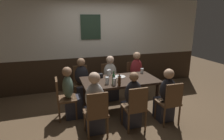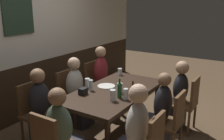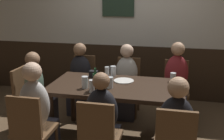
% 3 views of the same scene
% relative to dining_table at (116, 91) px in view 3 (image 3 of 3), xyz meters
% --- Properties ---
extents(ground_plane, '(12.00, 12.00, 0.00)m').
position_rel_dining_table_xyz_m(ground_plane, '(0.00, 0.00, -0.66)').
color(ground_plane, brown).
extents(wall_back, '(6.40, 0.13, 2.60)m').
position_rel_dining_table_xyz_m(wall_back, '(-0.00, 1.65, 0.64)').
color(wall_back, '#332316').
rests_on(wall_back, ground_plane).
extents(dining_table, '(1.68, 0.90, 0.74)m').
position_rel_dining_table_xyz_m(dining_table, '(0.00, 0.00, 0.00)').
color(dining_table, black).
rests_on(dining_table, ground_plane).
extents(chair_left_far, '(0.40, 0.40, 0.88)m').
position_rel_dining_table_xyz_m(chair_left_far, '(-0.74, 0.87, -0.16)').
color(chair_left_far, brown).
rests_on(chair_left_far, ground_plane).
extents(chair_left_near, '(0.40, 0.40, 0.88)m').
position_rel_dining_table_xyz_m(chair_left_near, '(-0.74, -0.87, -0.16)').
color(chair_left_near, brown).
rests_on(chair_left_near, ground_plane).
extents(chair_mid_far, '(0.40, 0.40, 0.88)m').
position_rel_dining_table_xyz_m(chair_mid_far, '(0.00, 0.87, -0.16)').
color(chair_mid_far, brown).
rests_on(chair_mid_far, ground_plane).
extents(chair_mid_near, '(0.40, 0.40, 0.88)m').
position_rel_dining_table_xyz_m(chair_mid_near, '(0.00, -0.87, -0.16)').
color(chair_mid_near, brown).
rests_on(chair_mid_near, ground_plane).
extents(chair_right_far, '(0.40, 0.40, 0.88)m').
position_rel_dining_table_xyz_m(chair_right_far, '(0.74, 0.87, -0.16)').
color(chair_right_far, brown).
rests_on(chair_right_far, ground_plane).
extents(chair_head_west, '(0.40, 0.40, 0.88)m').
position_rel_dining_table_xyz_m(chair_head_west, '(-1.26, 0.00, -0.16)').
color(chair_head_west, brown).
rests_on(chair_head_west, ground_plane).
extents(person_left_far, '(0.34, 0.37, 1.12)m').
position_rel_dining_table_xyz_m(person_left_far, '(-0.74, 0.70, -0.18)').
color(person_left_far, '#2D2D38').
rests_on(person_left_far, ground_plane).
extents(person_left_near, '(0.34, 0.37, 1.18)m').
position_rel_dining_table_xyz_m(person_left_near, '(-0.74, -0.70, -0.16)').
color(person_left_near, '#2D2D38').
rests_on(person_left_near, ground_plane).
extents(person_mid_far, '(0.34, 0.37, 1.13)m').
position_rel_dining_table_xyz_m(person_mid_far, '(-0.00, 0.70, -0.18)').
color(person_mid_far, '#2D2D38').
rests_on(person_mid_far, ground_plane).
extents(person_mid_near, '(0.34, 0.37, 1.12)m').
position_rel_dining_table_xyz_m(person_mid_near, '(0.00, -0.70, -0.19)').
color(person_mid_near, '#2D2D38').
rests_on(person_mid_near, ground_plane).
extents(person_right_far, '(0.34, 0.37, 1.19)m').
position_rel_dining_table_xyz_m(person_right_far, '(0.74, 0.70, -0.15)').
color(person_right_far, '#2D2D38').
rests_on(person_right_far, ground_plane).
extents(person_right_near, '(0.34, 0.37, 1.12)m').
position_rel_dining_table_xyz_m(person_right_near, '(0.74, -0.70, -0.19)').
color(person_right_near, '#2D2D38').
rests_on(person_right_near, ground_plane).
extents(person_head_west, '(0.37, 0.34, 1.12)m').
position_rel_dining_table_xyz_m(person_head_west, '(-1.09, 0.00, -0.19)').
color(person_head_west, '#2D2D38').
rests_on(person_head_west, ground_plane).
extents(pint_glass_stout, '(0.06, 0.06, 0.15)m').
position_rel_dining_table_xyz_m(pint_glass_stout, '(-0.19, 0.28, 0.15)').
color(pint_glass_stout, silver).
rests_on(pint_glass_stout, dining_table).
extents(pint_glass_pale, '(0.07, 0.07, 0.11)m').
position_rel_dining_table_xyz_m(pint_glass_pale, '(0.69, 0.31, 0.13)').
color(pint_glass_pale, silver).
rests_on(pint_glass_pale, dining_table).
extents(tumbler_short, '(0.08, 0.08, 0.14)m').
position_rel_dining_table_xyz_m(tumbler_short, '(-0.13, 0.39, 0.15)').
color(tumbler_short, silver).
rests_on(tumbler_short, dining_table).
extents(beer_glass_half, '(0.08, 0.08, 0.14)m').
position_rel_dining_table_xyz_m(beer_glass_half, '(-0.06, -0.13, 0.14)').
color(beer_glass_half, silver).
rests_on(beer_glass_half, dining_table).
extents(pint_glass_amber, '(0.08, 0.08, 0.15)m').
position_rel_dining_table_xyz_m(pint_glass_amber, '(-0.35, -0.20, 0.14)').
color(pint_glass_amber, silver).
rests_on(pint_glass_amber, dining_table).
extents(highball_clear, '(0.06, 0.06, 0.15)m').
position_rel_dining_table_xyz_m(highball_clear, '(-0.23, -0.32, 0.15)').
color(highball_clear, silver).
rests_on(highball_clear, dining_table).
extents(beer_bottle_green, '(0.06, 0.06, 0.27)m').
position_rel_dining_table_xyz_m(beer_bottle_green, '(-0.22, -0.22, 0.19)').
color(beer_bottle_green, '#194723').
rests_on(beer_bottle_green, dining_table).
extents(beer_bottle_brown, '(0.06, 0.06, 0.24)m').
position_rel_dining_table_xyz_m(beer_bottle_brown, '(-0.15, -0.38, 0.18)').
color(beer_bottle_brown, '#42230F').
rests_on(beer_bottle_brown, dining_table).
extents(plate_white_large, '(0.26, 0.26, 0.01)m').
position_rel_dining_table_xyz_m(plate_white_large, '(0.06, 0.18, 0.09)').
color(plate_white_large, white).
rests_on(plate_white_large, dining_table).
extents(condiment_caddy, '(0.11, 0.09, 0.09)m').
position_rel_dining_table_xyz_m(condiment_caddy, '(-0.38, 0.27, 0.13)').
color(condiment_caddy, black).
rests_on(condiment_caddy, dining_table).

